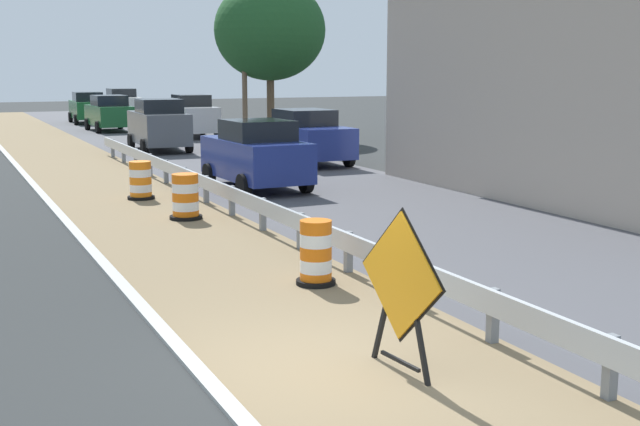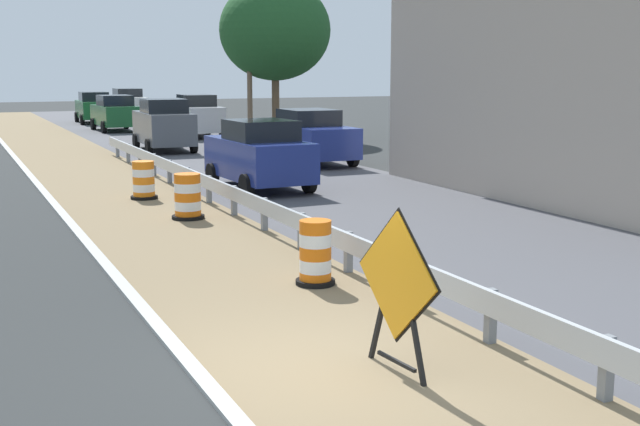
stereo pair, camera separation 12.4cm
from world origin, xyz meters
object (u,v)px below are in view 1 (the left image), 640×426
(traffic_barrel_nearest, at_px, (316,256))
(traffic_barrel_close, at_px, (186,199))
(utility_pole_near, at_px, (491,37))
(utility_pole_mid, at_px, (244,50))
(car_lead_far_lane, at_px, (159,125))
(car_mid_far_lane, at_px, (192,116))
(car_distant_a, at_px, (306,137))
(warning_sign_diamond, at_px, (400,283))
(car_trailing_far_lane, at_px, (256,155))
(car_lead_near_lane, at_px, (109,113))
(car_trailing_near_lane, at_px, (122,103))
(car_distant_b, at_px, (88,108))
(traffic_barrel_mid, at_px, (141,182))

(traffic_barrel_nearest, distance_m, traffic_barrel_close, 6.54)
(utility_pole_near, xyz_separation_m, utility_pole_mid, (-0.10, 18.81, 0.02))
(car_lead_far_lane, xyz_separation_m, car_mid_far_lane, (3.22, 6.13, -0.03))
(car_mid_far_lane, distance_m, utility_pole_mid, 4.70)
(car_distant_a, distance_m, utility_pole_near, 9.56)
(warning_sign_diamond, xyz_separation_m, traffic_barrel_nearest, (0.75, 3.90, -0.57))
(car_trailing_far_lane, height_order, utility_pole_near, utility_pole_near)
(traffic_barrel_nearest, height_order, traffic_barrel_close, traffic_barrel_nearest)
(car_lead_far_lane, bearing_deg, car_trailing_far_lane, -179.18)
(car_lead_near_lane, bearing_deg, utility_pole_near, -172.03)
(car_trailing_near_lane, xyz_separation_m, car_distant_a, (0.26, -30.48, -0.03))
(traffic_barrel_nearest, distance_m, car_distant_b, 41.36)
(warning_sign_diamond, relative_size, car_trailing_far_lane, 0.46)
(traffic_barrel_mid, relative_size, car_trailing_far_lane, 0.24)
(traffic_barrel_close, xyz_separation_m, car_mid_far_lane, (6.59, 21.90, 0.57))
(traffic_barrel_mid, distance_m, car_distant_b, 31.60)
(traffic_barrel_mid, bearing_deg, utility_pole_near, -20.70)
(car_trailing_far_lane, bearing_deg, utility_pole_mid, -20.88)
(traffic_barrel_close, bearing_deg, utility_pole_mid, 66.33)
(car_distant_a, height_order, utility_pole_near, utility_pole_near)
(warning_sign_diamond, distance_m, car_trailing_far_lane, 14.66)
(utility_pole_mid, bearing_deg, car_trailing_far_lane, -108.78)
(car_distant_a, bearing_deg, car_trailing_far_lane, -36.70)
(car_trailing_near_lane, distance_m, car_distant_b, 5.67)
(car_distant_a, bearing_deg, car_mid_far_lane, -178.10)
(car_trailing_far_lane, relative_size, utility_pole_mid, 0.52)
(utility_pole_near, distance_m, utility_pole_mid, 18.81)
(traffic_barrel_mid, bearing_deg, traffic_barrel_close, -85.43)
(traffic_barrel_close, distance_m, car_lead_near_lane, 27.86)
(warning_sign_diamond, distance_m, car_lead_near_lane, 38.27)
(traffic_barrel_close, height_order, car_lead_far_lane, car_lead_far_lane)
(warning_sign_diamond, bearing_deg, car_distant_a, -116.81)
(traffic_barrel_close, height_order, car_distant_a, car_distant_a)
(car_distant_b, bearing_deg, traffic_barrel_nearest, 177.30)
(car_trailing_near_lane, bearing_deg, car_lead_far_lane, -7.28)
(traffic_barrel_mid, relative_size, car_trailing_near_lane, 0.21)
(car_lead_near_lane, bearing_deg, traffic_barrel_nearest, 172.57)
(car_lead_near_lane, distance_m, utility_pole_mid, 10.43)
(warning_sign_diamond, relative_size, car_distant_b, 0.44)
(car_lead_far_lane, bearing_deg, car_distant_a, -149.99)
(traffic_barrel_nearest, relative_size, utility_pole_mid, 0.13)
(car_lead_near_lane, xyz_separation_m, car_trailing_near_lane, (3.14, 11.81, 0.03))
(car_lead_far_lane, bearing_deg, car_distant_b, 1.05)
(utility_pole_near, bearing_deg, car_lead_far_lane, 107.69)
(utility_pole_mid, bearing_deg, utility_pole_near, -89.68)
(car_lead_near_lane, bearing_deg, warning_sign_diamond, 172.03)
(warning_sign_diamond, bearing_deg, car_distant_b, -100.93)
(car_lead_near_lane, distance_m, car_lead_far_lane, 11.85)
(car_lead_far_lane, relative_size, car_mid_far_lane, 1.03)
(traffic_barrel_close, xyz_separation_m, traffic_barrel_mid, (-0.27, 3.33, -0.02))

